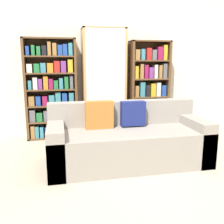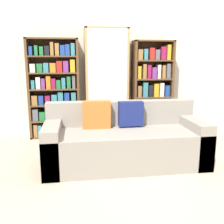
{
  "view_description": "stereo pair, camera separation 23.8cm",
  "coord_description": "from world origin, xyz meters",
  "px_view_note": "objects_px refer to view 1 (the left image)",
  "views": [
    {
      "loc": [
        -0.91,
        -2.33,
        1.31
      ],
      "look_at": [
        -0.15,
        1.33,
        0.55
      ],
      "focal_mm": 40.0,
      "sensor_mm": 36.0,
      "label": 1
    },
    {
      "loc": [
        -0.68,
        -2.37,
        1.31
      ],
      "look_at": [
        -0.15,
        1.33,
        0.55
      ],
      "focal_mm": 40.0,
      "sensor_mm": 36.0,
      "label": 2
    }
  ],
  "objects_px": {
    "bookshelf_left": "(52,91)",
    "wine_bottle": "(132,135)",
    "bookshelf_right": "(149,89)",
    "couch": "(127,141)",
    "display_cabinet": "(104,84)"
  },
  "relations": [
    {
      "from": "display_cabinet",
      "to": "wine_bottle",
      "type": "bearing_deg",
      "value": -61.41
    },
    {
      "from": "couch",
      "to": "bookshelf_left",
      "type": "distance_m",
      "value": 1.75
    },
    {
      "from": "wine_bottle",
      "to": "couch",
      "type": "bearing_deg",
      "value": -111.78
    },
    {
      "from": "display_cabinet",
      "to": "bookshelf_right",
      "type": "xyz_separation_m",
      "value": [
        0.85,
        0.02,
        -0.12
      ]
    },
    {
      "from": "bookshelf_left",
      "to": "bookshelf_right",
      "type": "xyz_separation_m",
      "value": [
        1.75,
        0.0,
        -0.01
      ]
    },
    {
      "from": "bookshelf_left",
      "to": "display_cabinet",
      "type": "xyz_separation_m",
      "value": [
        0.9,
        -0.02,
        0.11
      ]
    },
    {
      "from": "couch",
      "to": "bookshelf_left",
      "type": "height_order",
      "value": "bookshelf_left"
    },
    {
      "from": "couch",
      "to": "wine_bottle",
      "type": "relative_size",
      "value": 5.37
    },
    {
      "from": "bookshelf_right",
      "to": "wine_bottle",
      "type": "distance_m",
      "value": 1.05
    },
    {
      "from": "bookshelf_left",
      "to": "wine_bottle",
      "type": "xyz_separation_m",
      "value": [
        1.25,
        -0.66,
        -0.66
      ]
    },
    {
      "from": "couch",
      "to": "wine_bottle",
      "type": "height_order",
      "value": "couch"
    },
    {
      "from": "couch",
      "to": "display_cabinet",
      "type": "distance_m",
      "value": 1.48
    },
    {
      "from": "couch",
      "to": "bookshelf_left",
      "type": "bearing_deg",
      "value": 125.69
    },
    {
      "from": "display_cabinet",
      "to": "couch",
      "type": "bearing_deg",
      "value": -87.05
    },
    {
      "from": "bookshelf_left",
      "to": "wine_bottle",
      "type": "relative_size",
      "value": 4.49
    }
  ]
}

